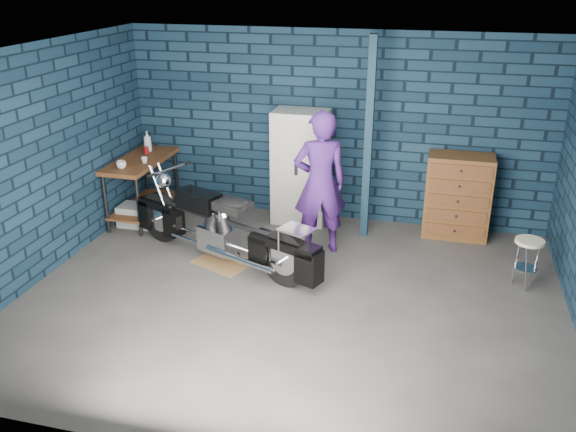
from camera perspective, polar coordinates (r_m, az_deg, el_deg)
name	(u,v)px	position (r m, az deg, el deg)	size (l,w,h in m)	color
ground	(291,298)	(6.95, 0.30, -7.68)	(6.00, 6.00, 0.00)	#52504C
room_walls	(304,121)	(6.73, 1.50, 8.85)	(6.02, 5.01, 2.71)	#0F2334
support_post	(368,141)	(8.11, 7.53, 7.02)	(0.10, 0.10, 2.70)	#122939
workbench	(143,189)	(9.15, -13.43, 2.50)	(0.60, 1.40, 0.91)	brown
drip_mat	(224,262)	(7.78, -6.05, -4.28)	(0.71, 0.53, 0.01)	brown
motorcycle	(222,223)	(7.55, -6.21, -0.63)	(2.46, 0.67, 1.08)	black
person	(320,183)	(7.71, 3.02, 3.09)	(0.68, 0.45, 1.86)	#482078
storage_bin	(137,215)	(9.01, -13.96, 0.07)	(0.49, 0.35, 0.30)	#94979C
locker	(300,167)	(8.69, 1.18, 4.59)	(0.76, 0.54, 1.63)	silver
tool_chest	(458,197)	(8.57, 15.58, 1.76)	(0.86, 0.48, 1.15)	brown
shop_stool	(526,263)	(7.57, 21.39, -4.14)	(0.33, 0.33, 0.59)	beige
cup_a	(121,165)	(8.62, -15.33, 4.65)	(0.13, 0.13, 0.11)	beige
cup_b	(144,160)	(8.79, -13.28, 5.12)	(0.09, 0.09, 0.09)	beige
mug_red	(146,150)	(9.22, -13.13, 6.01)	(0.07, 0.07, 0.10)	maroon
bottle	(148,141)	(9.31, -13.01, 6.83)	(0.12, 0.12, 0.31)	#94979C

